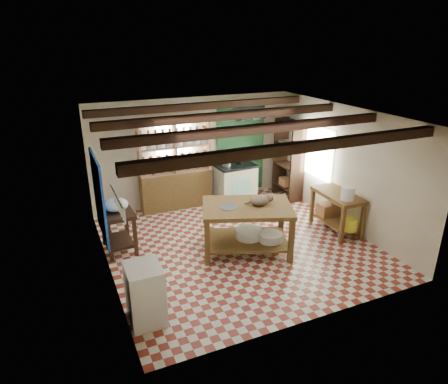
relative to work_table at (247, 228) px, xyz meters
name	(u,v)px	position (x,y,z in m)	size (l,w,h in m)	color
floor	(238,245)	(-0.05, 0.27, -0.48)	(5.00, 5.00, 0.02)	maroon
ceiling	(240,115)	(-0.05, 0.27, 2.13)	(5.00, 5.00, 0.02)	#3F3F44
wall_back	(194,151)	(-0.05, 2.77, 0.83)	(5.00, 0.04, 2.60)	beige
wall_front	(319,242)	(-0.05, -2.23, 0.83)	(5.00, 0.04, 2.60)	beige
wall_left	(103,205)	(-2.55, 0.27, 0.83)	(0.04, 5.00, 2.60)	beige
wall_right	(344,167)	(2.45, 0.27, 0.83)	(0.04, 5.00, 2.60)	beige
ceiling_beams	(240,122)	(-0.05, 0.27, 2.01)	(5.00, 3.80, 0.15)	#331D12
blue_wall_patch	(99,197)	(-2.52, 1.17, 0.63)	(0.04, 1.40, 1.60)	#1649A8
green_wall_patch	(241,148)	(1.20, 2.74, 0.78)	(1.30, 0.04, 2.30)	#21522A
window_back	(173,137)	(-0.55, 2.75, 1.23)	(0.90, 0.02, 0.80)	silver
window_right	(316,151)	(2.43, 1.27, 0.93)	(0.02, 1.30, 1.20)	silver
utensil_rail	(117,204)	(-2.49, -0.93, 1.31)	(0.06, 0.90, 0.28)	black
pot_rack	(249,114)	(1.20, 2.32, 1.71)	(0.86, 0.12, 0.36)	black
shelving_unit	(175,164)	(-0.60, 2.58, 0.63)	(1.70, 0.34, 2.20)	tan
tall_rack	(289,160)	(2.23, 2.07, 0.53)	(0.40, 0.86, 2.00)	#331D12
work_table	(247,228)	(0.00, 0.00, 0.00)	(1.67, 1.11, 0.94)	brown
stove	(235,182)	(0.91, 2.42, 0.00)	(0.96, 0.65, 0.94)	beige
prep_table	(119,230)	(-2.25, 1.02, -0.05)	(0.57, 0.83, 0.84)	#331D12
white_cabinet	(145,294)	(-2.27, -1.23, -0.02)	(0.50, 0.60, 0.90)	white
right_counter	(336,212)	(2.13, -0.01, -0.04)	(0.60, 1.20, 0.86)	brown
cat	(260,200)	(0.25, -0.04, 0.56)	(0.40, 0.31, 0.18)	#84654D
steel_tray	(229,207)	(-0.34, 0.08, 0.48)	(0.33, 0.33, 0.02)	#ABABB2
basin_large	(249,233)	(0.06, 0.03, -0.13)	(0.51, 0.51, 0.18)	white
basin_small	(270,237)	(0.38, -0.25, -0.14)	(0.45, 0.45, 0.16)	white
kettle_left	(227,161)	(0.66, 2.41, 0.59)	(0.21, 0.21, 0.24)	#ABABB2
kettle_right	(239,161)	(1.01, 2.42, 0.56)	(0.14, 0.14, 0.18)	black
enamel_bowl	(116,205)	(-2.25, 1.02, 0.49)	(0.47, 0.47, 0.23)	white
white_bucket	(348,193)	(2.06, -0.35, 0.52)	(0.27, 0.27, 0.27)	white
wicker_basket	(328,209)	(2.14, 0.29, -0.11)	(0.39, 0.32, 0.28)	#AB7145
yellow_tub	(349,224)	(2.11, -0.46, -0.13)	(0.33, 0.33, 0.24)	yellow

